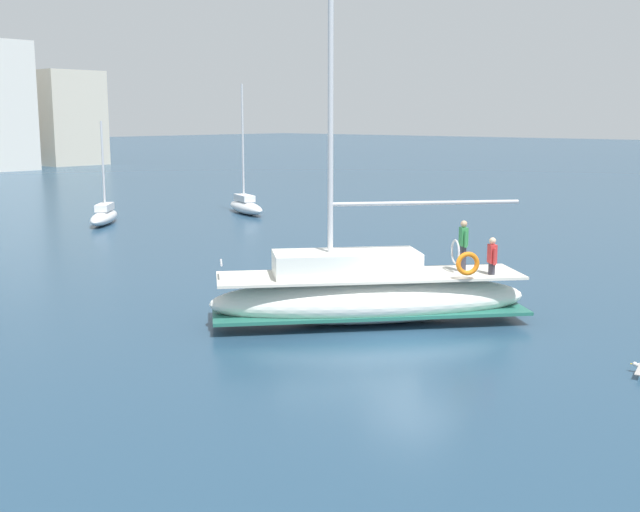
% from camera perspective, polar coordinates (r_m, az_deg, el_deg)
% --- Properties ---
extents(ground_plane, '(400.00, 400.00, 0.00)m').
position_cam_1_polar(ground_plane, '(22.70, 6.69, -5.78)').
color(ground_plane, navy).
extents(main_sailboat, '(8.88, 8.04, 14.31)m').
position_cam_1_polar(main_sailboat, '(23.94, 3.40, -2.63)').
color(main_sailboat, white).
rests_on(main_sailboat, ground).
extents(moored_sloop_near, '(4.19, 4.07, 5.91)m').
position_cam_1_polar(moored_sloop_near, '(47.63, -15.24, 2.82)').
color(moored_sloop_near, silver).
rests_on(moored_sloop_near, ground).
extents(moored_catamaran, '(2.95, 5.00, 8.17)m').
position_cam_1_polar(moored_catamaran, '(51.14, -5.36, 3.67)').
color(moored_catamaran, silver).
rests_on(moored_catamaran, ground).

